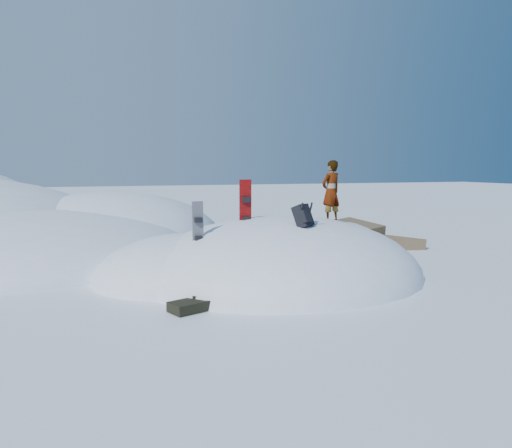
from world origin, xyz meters
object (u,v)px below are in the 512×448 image
object	(u,v)px
snowboard_red	(246,212)
snowboard_dark	(198,231)
backpack	(303,216)
person	(331,192)

from	to	relation	value
snowboard_red	snowboard_dark	distance (m)	1.48
snowboard_dark	backpack	size ratio (longest dim) A/B	2.23
snowboard_red	person	xyz separation A→B (m)	(2.40, 0.26, 0.43)
snowboard_red	snowboard_dark	bearing A→B (deg)	-152.55
snowboard_red	snowboard_dark	size ratio (longest dim) A/B	1.17
snowboard_red	backpack	bearing A→B (deg)	-51.49
backpack	person	bearing A→B (deg)	12.76
person	snowboard_dark	bearing A→B (deg)	-3.17
backpack	snowboard_red	bearing A→B (deg)	94.93
snowboard_dark	person	distance (m)	3.88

